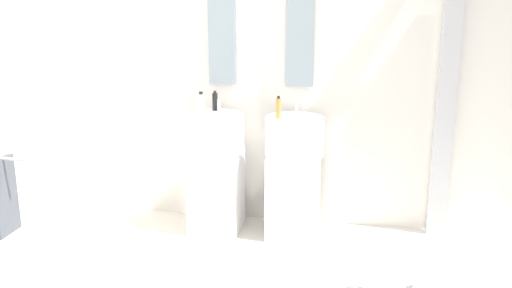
# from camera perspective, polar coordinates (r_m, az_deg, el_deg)

# --- Properties ---
(rear_partition) EXTENTS (4.80, 0.10, 2.60)m
(rear_partition) POSITION_cam_1_polar(r_m,az_deg,el_deg) (4.63, 0.60, 7.77)
(rear_partition) COLOR silver
(rear_partition) RESTS_ON ground_plane
(pedestal_sink_left) EXTENTS (0.46, 0.46, 1.07)m
(pedestal_sink_left) POSITION_cam_1_polar(r_m,az_deg,el_deg) (4.53, -4.10, -2.62)
(pedestal_sink_left) COLOR white
(pedestal_sink_left) RESTS_ON ground_plane
(pedestal_sink_right) EXTENTS (0.46, 0.46, 1.07)m
(pedestal_sink_right) POSITION_cam_1_polar(r_m,az_deg,el_deg) (4.43, 3.85, -3.06)
(pedestal_sink_right) COLOR white
(pedestal_sink_right) RESTS_ON ground_plane
(vanity_mirror_left) EXTENTS (0.22, 0.03, 0.72)m
(vanity_mirror_left) POSITION_cam_1_polar(r_m,az_deg,el_deg) (4.60, -3.49, 10.56)
(vanity_mirror_left) COLOR #8C9EA8
(vanity_mirror_right) EXTENTS (0.22, 0.03, 0.72)m
(vanity_mirror_right) POSITION_cam_1_polar(r_m,az_deg,el_deg) (4.49, 4.49, 10.44)
(vanity_mirror_right) COLOR #8C9EA8
(shower_column) EXTENTS (0.49, 0.24, 2.05)m
(shower_column) POSITION_cam_1_polar(r_m,az_deg,el_deg) (4.53, 18.61, 4.00)
(shower_column) COLOR #B7BABF
(shower_column) RESTS_ON ground_plane
(lounge_chair) EXTENTS (1.10, 1.10, 0.65)m
(lounge_chair) POSITION_cam_1_polar(r_m,az_deg,el_deg) (3.46, 15.47, -11.94)
(lounge_chair) COLOR #B7BABF
(lounge_chair) RESTS_ON ground_plane
(towel_rack) EXTENTS (0.37, 0.22, 0.95)m
(towel_rack) POSITION_cam_1_polar(r_m,az_deg,el_deg) (3.91, -24.55, -5.15)
(towel_rack) COLOR #B7BABF
(towel_rack) RESTS_ON ground_plane
(soap_bottle_clear) EXTENTS (0.05, 0.05, 0.20)m
(soap_bottle_clear) POSITION_cam_1_polar(r_m,az_deg,el_deg) (4.30, -5.60, 3.94)
(soap_bottle_clear) COLOR silver
(soap_bottle_clear) RESTS_ON pedestal_sink_left
(soap_bottle_amber) EXTENTS (0.04, 0.04, 0.17)m
(soap_bottle_amber) POSITION_cam_1_polar(r_m,az_deg,el_deg) (4.25, 2.30, 3.68)
(soap_bottle_amber) COLOR #C68C38
(soap_bottle_amber) RESTS_ON pedestal_sink_right
(soap_bottle_black) EXTENTS (0.04, 0.04, 0.16)m
(soap_bottle_black) POSITION_cam_1_polar(r_m,az_deg,el_deg) (4.56, -4.20, 4.36)
(soap_bottle_black) COLOR black
(soap_bottle_black) RESTS_ON pedestal_sink_left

